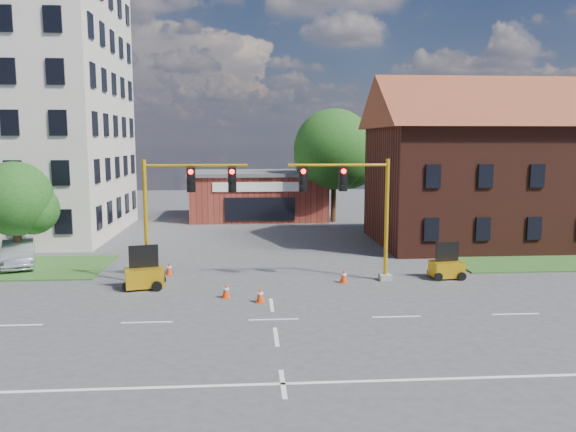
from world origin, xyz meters
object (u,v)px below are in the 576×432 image
object	(u,v)px
trailer_west	(144,275)
trailer_east	(447,267)
signal_mast_west	(179,206)
pickup_white	(449,241)
signal_mast_east	(355,205)

from	to	relation	value
trailer_west	trailer_east	size ratio (longest dim) A/B	1.12
signal_mast_west	trailer_east	world-z (taller)	signal_mast_west
trailer_west	signal_mast_west	bearing A→B (deg)	10.19
trailer_east	pickup_white	xyz separation A→B (m)	(2.50, 6.48, 0.21)
signal_mast_east	pickup_white	bearing A→B (deg)	41.89
pickup_white	signal_mast_east	bearing A→B (deg)	122.73
trailer_west	pickup_white	distance (m)	19.29
signal_mast_west	signal_mast_east	size ratio (longest dim) A/B	1.00
trailer_east	pickup_white	bearing A→B (deg)	62.46
trailer_east	pickup_white	size ratio (longest dim) A/B	0.32
signal_mast_east	trailer_east	xyz separation A→B (m)	(4.92, 0.18, -3.35)
signal_mast_east	signal_mast_west	bearing A→B (deg)	180.00
signal_mast_west	signal_mast_east	bearing A→B (deg)	0.00
trailer_west	signal_mast_east	bearing A→B (deg)	-10.07
signal_mast_east	trailer_east	distance (m)	5.96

